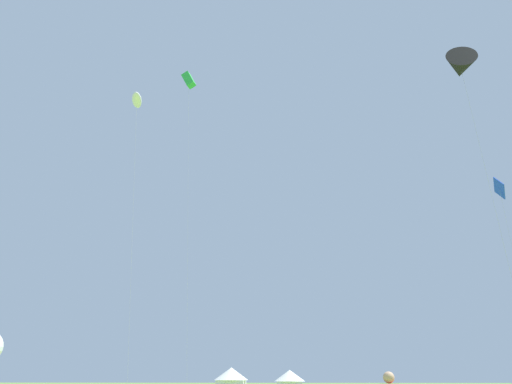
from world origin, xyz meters
TOP-DOWN VIEW (x-y plane):
  - kite_white_parafoil at (-13.93, 42.79)m, footprint 2.96×3.41m
  - kite_green_box at (-10.51, 51.79)m, footprint 2.71×1.53m
  - kite_black_delta at (17.41, 34.30)m, footprint 2.94×3.95m
  - kite_blue_diamond at (26.87, 54.28)m, footprint 1.04×2.96m
  - festival_tent_right at (-6.45, 67.35)m, footprint 4.57×4.57m
  - festival_tent_center at (1.34, 67.35)m, footprint 4.07×4.07m

SIDE VIEW (x-z plane):
  - festival_tent_center at x=1.34m, z-range 0.14..2.79m
  - festival_tent_right at x=-6.45m, z-range 0.16..3.13m
  - kite_blue_diamond at x=26.87m, z-range 10.49..34.62m
  - kite_black_delta at x=17.41m, z-range 12.59..40.94m
  - kite_white_parafoil at x=-13.93m, z-range 14.66..45.21m
  - kite_green_box at x=-10.51m, z-range 18.33..57.42m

